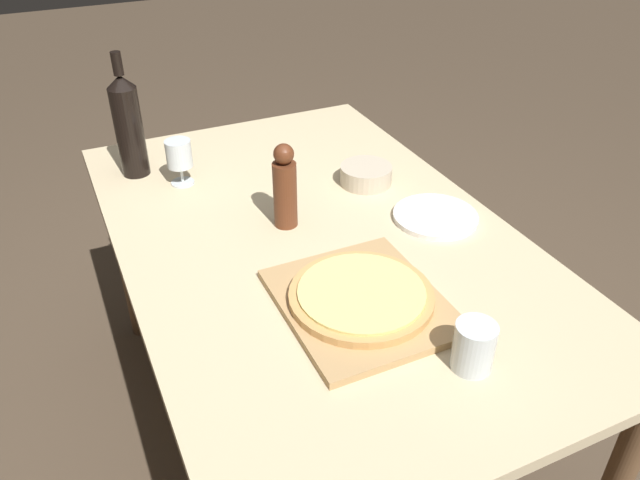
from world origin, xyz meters
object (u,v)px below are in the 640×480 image
(pizza, at_px, (361,295))
(small_bowl, at_px, (366,175))
(pepper_mill, at_px, (285,188))
(wine_glass, at_px, (179,155))
(wine_bottle, at_px, (128,125))

(pizza, relative_size, small_bowl, 2.10)
(pepper_mill, relative_size, wine_glass, 1.70)
(wine_bottle, distance_m, small_bowl, 0.68)
(pepper_mill, xyz_separation_m, wine_glass, (-0.19, 0.33, -0.02))
(pepper_mill, bearing_deg, wine_bottle, 123.25)
(wine_bottle, relative_size, small_bowl, 2.44)
(wine_bottle, height_order, small_bowl, wine_bottle)
(pizza, relative_size, wine_glass, 2.33)
(wine_bottle, bearing_deg, pizza, -68.97)
(pizza, relative_size, pepper_mill, 1.37)
(wine_glass, relative_size, small_bowl, 0.90)
(wine_bottle, bearing_deg, small_bowl, -30.05)
(pepper_mill, bearing_deg, pizza, -86.73)
(pizza, distance_m, wine_glass, 0.73)
(pizza, relative_size, wine_bottle, 0.86)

